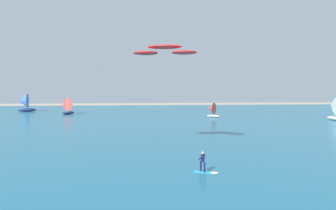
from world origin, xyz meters
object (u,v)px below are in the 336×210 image
object	(u,v)px
sailboat_anchored_offshore	(335,108)
sailboat_outermost	(70,106)
kitesurfer	(205,165)
sailboat_leading	(212,110)
kite	(165,50)
sailboat_trailing	(24,102)

from	to	relation	value
sailboat_anchored_offshore	sailboat_outermost	world-z (taller)	sailboat_anchored_offshore
kitesurfer	sailboat_leading	xyz separation A→B (m)	(9.46, 41.25, 1.01)
kitesurfer	sailboat_anchored_offshore	xyz separation A→B (m)	(32.32, 33.95, 1.83)
kite	sailboat_trailing	world-z (taller)	kite
sailboat_anchored_offshore	sailboat_leading	world-z (taller)	sailboat_anchored_offshore
sailboat_leading	sailboat_anchored_offshore	bearing A→B (deg)	-17.71
sailboat_anchored_offshore	kitesurfer	bearing A→B (deg)	-133.59
kitesurfer	sailboat_anchored_offshore	size ratio (longest dim) A/B	0.38
kitesurfer	sailboat_outermost	distance (m)	55.71
sailboat_trailing	sailboat_outermost	size ratio (longest dim) A/B	1.25
sailboat_trailing	sailboat_outermost	xyz separation A→B (m)	(13.35, -7.61, -0.48)
sailboat_trailing	sailboat_outermost	distance (m)	15.38
kitesurfer	sailboat_trailing	world-z (taller)	sailboat_trailing
kitesurfer	sailboat_trailing	xyz separation A→B (m)	(-35.92, 58.53, 1.82)
sailboat_anchored_offshore	sailboat_trailing	bearing A→B (deg)	160.19
sailboat_trailing	sailboat_outermost	bearing A→B (deg)	-29.69
sailboat_trailing	sailboat_leading	distance (m)	48.57
sailboat_anchored_offshore	sailboat_leading	bearing A→B (deg)	162.29
kite	sailboat_leading	world-z (taller)	kite
sailboat_trailing	kite	bearing A→B (deg)	-55.92
kitesurfer	sailboat_leading	bearing A→B (deg)	77.09
sailboat_leading	sailboat_outermost	bearing A→B (deg)	163.20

